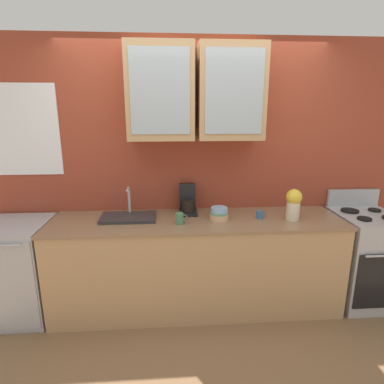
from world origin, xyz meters
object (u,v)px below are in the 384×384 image
bowl_stack (219,214)px  vase (294,203)px  cup_near_bowls (260,215)px  dishwasher (19,270)px  stove_range (363,257)px  coffee_maker (188,202)px  sink_faucet (128,217)px  cup_near_sink (180,218)px

bowl_stack → vase: size_ratio=0.60×
cup_near_bowls → dishwasher: 2.30m
stove_range → coffee_maker: size_ratio=3.73×
sink_faucet → coffee_maker: 0.58m
stove_range → cup_near_bowls: bearing=-179.1°
stove_range → cup_near_bowls: size_ratio=11.21×
bowl_stack → cup_near_sink: bowl_stack is taller
sink_faucet → dishwasher: bearing=-176.2°
cup_near_sink → dishwasher: 1.58m
cup_near_bowls → vase: bearing=-10.1°
bowl_stack → dishwasher: 1.93m
sink_faucet → bowl_stack: 0.85m
bowl_stack → vase: (0.68, -0.05, 0.10)m
cup_near_sink → vase: bearing=2.0°
vase → cup_near_sink: (-1.04, -0.04, -0.11)m
bowl_stack → cup_near_sink: (-0.37, -0.09, -0.00)m
stove_range → dishwasher: 3.33m
sink_faucet → cup_near_sink: 0.50m
cup_near_bowls → coffee_maker: (-0.66, 0.21, 0.07)m
cup_near_sink → cup_near_bowls: size_ratio=1.12×
sink_faucet → coffee_maker: bearing=13.2°
cup_near_sink → cup_near_bowls: cup_near_sink is taller
vase → coffee_maker: same height
stove_range → cup_near_sink: 1.91m
vase → stove_range: bearing=5.0°
vase → coffee_maker: bearing=164.5°
bowl_stack → vase: bearing=-4.5°
vase → cup_near_sink: size_ratio=2.68×
vase → cup_near_bowls: vase is taller
stove_range → vase: vase is taller
sink_faucet → cup_near_sink: sink_faucet is taller
stove_range → dishwasher: stove_range is taller
bowl_stack → coffee_maker: (-0.28, 0.21, 0.05)m
sink_faucet → bowl_stack: size_ratio=2.93×
stove_range → cup_near_sink: bearing=-176.7°
sink_faucet → cup_near_sink: (0.47, -0.17, 0.03)m
cup_near_bowls → coffee_maker: coffee_maker is taller
cup_near_sink → cup_near_bowls: bearing=6.8°
bowl_stack → cup_near_bowls: bowl_stack is taller
bowl_stack → coffee_maker: coffee_maker is taller
vase → cup_near_sink: vase is taller
bowl_stack → coffee_maker: bearing=142.8°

